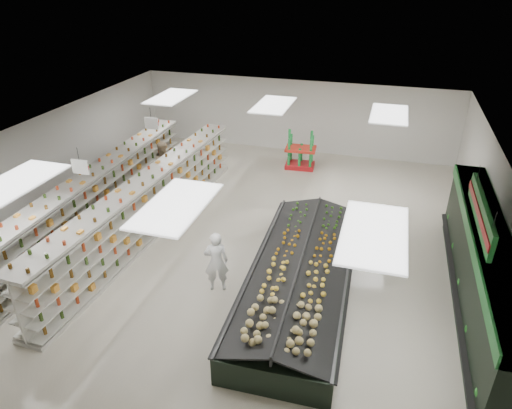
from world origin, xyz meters
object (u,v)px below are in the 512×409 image
(gondola_left, at_px, (101,196))
(gondola_center, at_px, (150,207))
(produce_island, at_px, (301,275))
(shopper_background, at_px, (165,166))
(soda_endcap, at_px, (301,150))
(shopper_main, at_px, (216,262))

(gondola_left, xyz_separation_m, gondola_center, (1.88, -0.22, 0.02))
(produce_island, height_order, shopper_background, shopper_background)
(gondola_left, distance_m, produce_island, 7.29)
(soda_endcap, xyz_separation_m, shopper_background, (-4.42, -3.50, 0.18))
(gondola_left, height_order, gondola_center, gondola_center)
(gondola_left, height_order, produce_island, gondola_left)
(shopper_background, bearing_deg, gondola_left, -169.54)
(soda_endcap, bearing_deg, produce_island, -78.37)
(gondola_left, distance_m, soda_endcap, 8.21)
(produce_island, distance_m, soda_endcap, 8.22)
(gondola_center, height_order, soda_endcap, gondola_center)
(soda_endcap, relative_size, shopper_background, 0.84)
(gondola_center, relative_size, shopper_main, 6.37)
(shopper_background, bearing_deg, produce_island, -96.71)
(shopper_main, xyz_separation_m, shopper_background, (-3.98, 5.11, 0.10))
(soda_endcap, bearing_deg, gondola_left, -131.01)
(gondola_left, bearing_deg, shopper_background, 68.77)
(gondola_center, xyz_separation_m, produce_island, (5.16, -1.63, -0.38))
(produce_island, height_order, shopper_main, shopper_main)
(gondola_center, distance_m, shopper_background, 3.06)
(soda_endcap, bearing_deg, gondola_center, -118.67)
(shopper_main, bearing_deg, shopper_background, -73.22)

